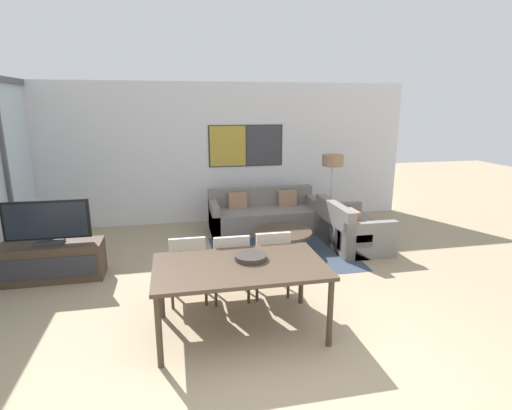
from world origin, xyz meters
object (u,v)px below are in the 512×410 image
(dining_table, at_px, (240,270))
(dining_chair_left, at_px, (188,265))
(sofa_main, at_px, (264,216))
(floor_lamp, at_px, (333,165))
(tv_console, at_px, (52,262))
(coffee_table, at_px, (282,237))
(fruit_bowl, at_px, (251,257))
(sofa_side, at_px, (349,231))
(dining_chair_right, at_px, (271,259))
(dining_chair_centre, at_px, (231,264))
(television, at_px, (47,223))

(dining_table, xyz_separation_m, dining_chair_left, (-0.51, 0.76, -0.21))
(sofa_main, bearing_deg, floor_lamp, -6.29)
(tv_console, bearing_deg, coffee_table, 5.11)
(fruit_bowl, height_order, floor_lamp, floor_lamp)
(sofa_side, bearing_deg, sofa_main, 44.72)
(tv_console, distance_m, dining_chair_left, 2.12)
(sofa_main, bearing_deg, dining_chair_left, -119.88)
(coffee_table, relative_size, dining_chair_right, 1.09)
(dining_chair_centre, height_order, floor_lamp, floor_lamp)
(television, bearing_deg, coffee_table, 5.09)
(dining_table, relative_size, dining_chair_right, 2.03)
(sofa_main, bearing_deg, dining_chair_centre, -110.72)
(dining_chair_left, bearing_deg, television, 149.66)
(tv_console, height_order, coffee_table, tv_console)
(floor_lamp, bearing_deg, dining_chair_left, -138.18)
(dining_table, bearing_deg, dining_chair_right, 55.08)
(dining_table, distance_m, dining_chair_right, 0.92)
(dining_table, distance_m, dining_chair_centre, 0.73)
(coffee_table, bearing_deg, floor_lamp, 42.62)
(dining_table, bearing_deg, dining_chair_left, 124.08)
(television, bearing_deg, fruit_bowl, -34.76)
(tv_console, bearing_deg, dining_chair_centre, -25.74)
(floor_lamp, bearing_deg, dining_chair_right, -125.52)
(coffee_table, bearing_deg, dining_table, -116.37)
(dining_chair_left, bearing_deg, floor_lamp, 41.82)
(sofa_main, distance_m, floor_lamp, 1.65)
(dining_chair_centre, bearing_deg, dining_chair_right, 4.08)
(coffee_table, xyz_separation_m, dining_chair_left, (-1.57, -1.37, 0.20))
(sofa_side, relative_size, floor_lamp, 0.98)
(sofa_side, distance_m, dining_chair_right, 2.33)
(dining_chair_centre, height_order, fruit_bowl, dining_chair_centre)
(television, xyz_separation_m, sofa_main, (3.39, 1.66, -0.55))
(sofa_side, height_order, dining_table, sofa_side)
(dining_chair_right, bearing_deg, sofa_main, 78.86)
(dining_chair_left, height_order, dining_chair_centre, same)
(television, bearing_deg, dining_chair_left, -30.34)
(sofa_main, relative_size, fruit_bowl, 6.02)
(dining_chair_centre, relative_size, dining_chair_right, 1.00)
(television, height_order, dining_table, television)
(dining_chair_right, bearing_deg, dining_chair_left, 178.70)
(dining_table, distance_m, fruit_bowl, 0.20)
(television, height_order, sofa_main, television)
(dining_table, height_order, dining_chair_left, dining_chair_left)
(coffee_table, bearing_deg, dining_chair_centre, -126.42)
(television, height_order, coffee_table, television)
(sofa_main, distance_m, dining_chair_right, 2.81)
(sofa_main, relative_size, dining_chair_left, 2.39)
(sofa_side, xyz_separation_m, coffee_table, (-1.22, -0.13, 0.02))
(tv_console, distance_m, dining_chair_right, 3.06)
(tv_console, height_order, television, television)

